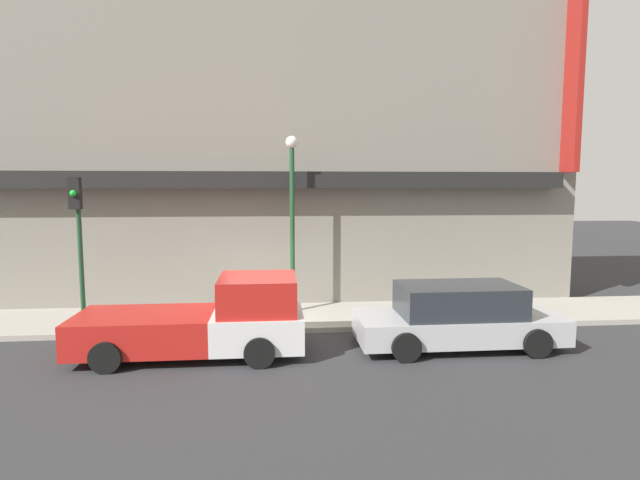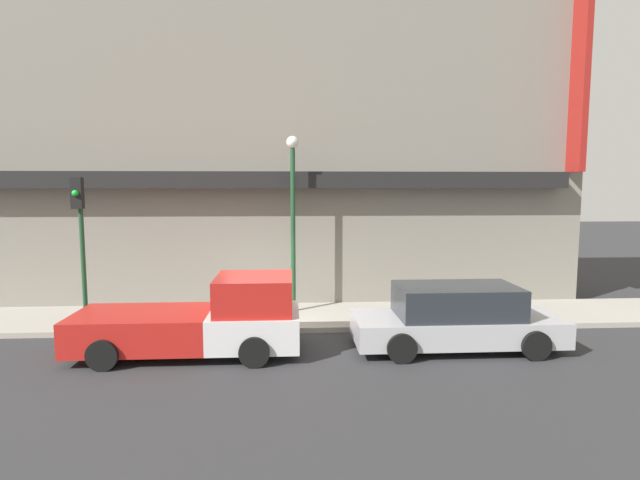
% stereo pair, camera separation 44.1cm
% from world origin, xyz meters
% --- Properties ---
extents(ground_plane, '(80.00, 80.00, 0.00)m').
position_xyz_m(ground_plane, '(0.00, 0.00, 0.00)').
color(ground_plane, '#2D2D30').
extents(sidewalk, '(36.00, 2.85, 0.14)m').
position_xyz_m(sidewalk, '(0.00, 1.43, 0.07)').
color(sidewalk, '#9E998E').
rests_on(sidewalk, ground).
extents(building, '(19.80, 3.80, 10.48)m').
position_xyz_m(building, '(0.01, 4.33, 5.23)').
color(building, gray).
rests_on(building, ground).
extents(pickup_truck, '(5.09, 2.15, 1.80)m').
position_xyz_m(pickup_truck, '(-1.51, -1.42, 0.78)').
color(pickup_truck, silver).
rests_on(pickup_truck, ground).
extents(parked_car, '(4.85, 2.02, 1.52)m').
position_xyz_m(parked_car, '(4.40, -1.42, 0.73)').
color(parked_car, '#ADADB2').
rests_on(parked_car, ground).
extents(fire_hydrant, '(0.21, 0.21, 0.74)m').
position_xyz_m(fire_hydrant, '(-0.42, 0.73, 0.51)').
color(fire_hydrant, '#196633').
rests_on(fire_hydrant, sidewalk).
extents(street_lamp, '(0.36, 0.36, 5.14)m').
position_xyz_m(street_lamp, '(0.57, 1.84, 3.39)').
color(street_lamp, '#1E4728').
rests_on(street_lamp, sidewalk).
extents(traffic_light, '(0.28, 0.42, 3.93)m').
position_xyz_m(traffic_light, '(-4.93, 0.43, 2.83)').
color(traffic_light, '#1E4728').
rests_on(traffic_light, sidewalk).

